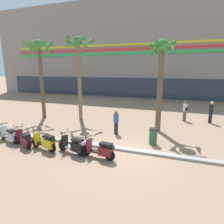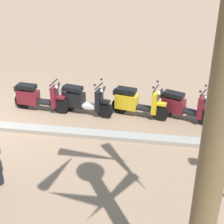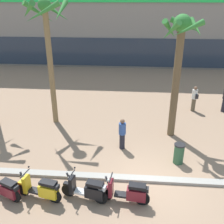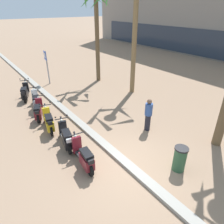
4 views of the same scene
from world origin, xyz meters
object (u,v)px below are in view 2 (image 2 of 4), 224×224
(scooter_yellow_lead_nearest, at_px, (135,102))
(scooter_maroon_mid_front, at_px, (36,97))
(scooter_black_tail_end, at_px, (81,100))
(scooter_maroon_mid_centre, at_px, (182,106))

(scooter_yellow_lead_nearest, xyz_separation_m, scooter_maroon_mid_front, (3.11, 0.10, -0.01))
(scooter_maroon_mid_front, bearing_deg, scooter_black_tail_end, -179.91)
(scooter_maroon_mid_centre, distance_m, scooter_maroon_mid_front, 4.52)
(scooter_maroon_mid_centre, relative_size, scooter_black_tail_end, 0.95)
(scooter_black_tail_end, bearing_deg, scooter_maroon_mid_front, 0.09)
(scooter_maroon_mid_centre, xyz_separation_m, scooter_black_tail_end, (3.06, 0.10, 0.02))
(scooter_yellow_lead_nearest, bearing_deg, scooter_maroon_mid_centre, -179.88)
(scooter_maroon_mid_centre, xyz_separation_m, scooter_maroon_mid_front, (4.52, 0.10, 0.01))
(scooter_black_tail_end, height_order, scooter_maroon_mid_front, scooter_black_tail_end)
(scooter_black_tail_end, distance_m, scooter_maroon_mid_front, 1.46)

